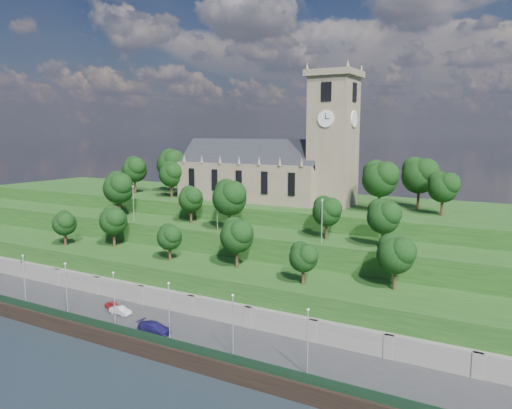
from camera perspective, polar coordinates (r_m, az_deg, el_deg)
The scene contains 17 objects.
ground at distance 74.28m, azimuth -16.00°, elevation -15.45°, with size 320.00×320.00×0.00m, color black.
promenade at distance 77.84m, azimuth -12.80°, elevation -13.41°, with size 160.00×12.00×2.00m, color #2D2D30.
quay_wall at distance 73.82m, azimuth -16.07°, elevation -14.68°, with size 160.00×0.50×2.20m, color black.
fence at distance 73.67m, azimuth -15.74°, elevation -13.45°, with size 160.00×0.10×1.20m, color #16311F.
retaining_wall at distance 81.52m, azimuth -9.96°, elevation -11.19°, with size 160.00×2.10×5.00m.
embankment_lower at distance 85.53m, azimuth -7.39°, elevation -9.14°, with size 160.00×12.00×8.00m, color #1C4316.
embankment_upper at distance 93.64m, azimuth -3.35°, elevation -6.27°, with size 160.00×10.00×12.00m, color #1C4316.
hilltop at distance 111.07m, azimuth 2.54°, elevation -3.16°, with size 160.00×32.00×15.00m, color #1C4316.
church at distance 105.17m, azimuth 1.98°, elevation 4.46°, with size 38.60×12.35×27.60m.
trees_lower at distance 82.15m, azimuth -5.85°, elevation -3.35°, with size 66.80×8.86×8.07m.
trees_upper at distance 91.43m, azimuth -4.60°, elevation 0.89°, with size 61.62×8.51×9.52m.
trees_hilltop at distance 105.01m, azimuth 1.21°, elevation 3.85°, with size 75.72×16.02×10.56m.
lamp_posts_promenade at distance 74.94m, azimuth -15.91°, elevation -9.86°, with size 60.36×0.36×7.93m.
lamp_posts_upper at distance 89.16m, azimuth -4.45°, elevation -0.39°, with size 40.36×0.36×7.01m.
car_left at distance 82.74m, azimuth -15.93°, elevation -11.05°, with size 1.33×3.30×1.13m, color maroon.
car_middle at distance 80.20m, azimuth -15.23°, elevation -11.61°, with size 1.30×3.73×1.23m, color #AFAEB3.
car_right at distance 72.33m, azimuth -11.53°, elevation -13.61°, with size 2.07×5.08×1.48m, color #1B1753.
Camera 1 is at (49.36, -47.05, 29.46)m, focal length 35.00 mm.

